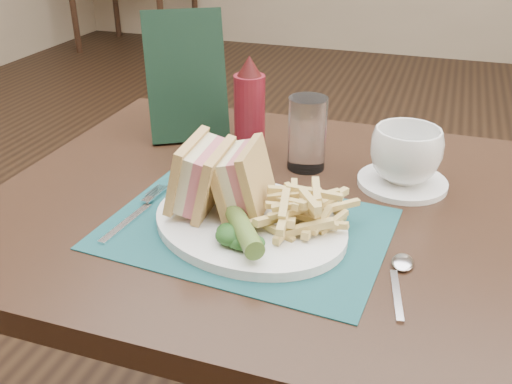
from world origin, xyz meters
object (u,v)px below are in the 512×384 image
Objects in this scene: table_main at (270,367)px; placemat at (246,228)px; table_bg_left at (136,2)px; sandwich_half_a at (187,173)px; coffee_cup at (406,155)px; ketchup_bottle at (250,106)px; drinking_glass at (307,134)px; saucer at (402,182)px; plate at (249,224)px; check_presenter at (186,77)px; sandwich_half_b at (229,177)px.

placemat reaches higher than table_main.
placemat reaches higher than table_bg_left.
sandwich_half_a reaches higher than coffee_cup.
ketchup_bottle is (-0.09, 0.15, 0.47)m from table_main.
drinking_glass is at bearing 82.55° from placemat.
placemat is 0.29m from ketchup_bottle.
drinking_glass reaches higher than table_main.
drinking_glass reaches higher than placemat.
saucer is at bearing 47.22° from placemat.
saucer is 1.28× the size of coffee_cup.
plate reaches higher than placemat.
placemat is at bearing -71.90° from ketchup_bottle.
coffee_cup is (0.20, 0.22, 0.05)m from plate.
saucer is 0.30m from ketchup_bottle.
placemat is at bearing -132.78° from coffee_cup.
drinking_glass is (0.03, 0.23, 0.06)m from plate.
table_main is 4.84× the size of ketchup_bottle.
ketchup_bottle is at bearing 121.12° from table_main.
table_bg_left is 4.32m from plate.
drinking_glass is (-0.17, 0.02, 0.01)m from coffee_cup.
sandwich_half_a is at bearing -119.05° from drinking_glass.
check_presenter is at bearing 147.36° from plate.
drinking_glass reaches higher than saucer.
sandwich_half_a reaches higher than saucer.
plate is 0.29m from ketchup_bottle.
drinking_glass is 0.52× the size of check_presenter.
sandwich_half_a is (-0.09, 0.01, 0.07)m from placemat.
ketchup_bottle is at bearing 128.80° from plate.
sandwich_half_b is 0.57× the size of ketchup_bottle.
table_main is 0.50m from ketchup_bottle.
ketchup_bottle reaches higher than drinking_glass.
check_presenter is at bearing 164.60° from drinking_glass.
table_bg_left is 2.22× the size of placemat.
coffee_cup is at bearing -42.20° from check_presenter.
table_main is at bearing -70.45° from check_presenter.
saucer is at bearing 29.46° from table_main.
check_presenter is (-0.20, 0.28, 0.05)m from sandwich_half_b.
drinking_glass is at bearing 103.37° from plate.
ketchup_bottle is 0.74× the size of check_presenter.
sandwich_half_b is at bearing 170.77° from plate.
table_main is 0.46m from sandwich_half_b.
ketchup_bottle is (-0.05, 0.24, 0.02)m from sandwich_half_b.
sandwich_half_b is 0.31m from saucer.
drinking_glass is at bearing -13.71° from ketchup_bottle.
ketchup_bottle reaches higher than placemat.
table_main is at bearing 40.92° from sandwich_half_a.
plate is at bearing -91.28° from table_main.
check_presenter reaches higher than coffee_cup.
sandwich_half_a is 0.96× the size of coffee_cup.
table_main is 8.05× the size of sandwich_half_a.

